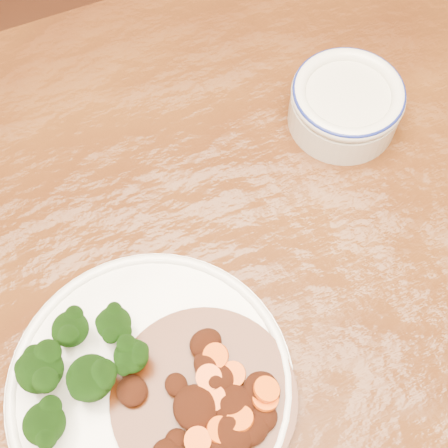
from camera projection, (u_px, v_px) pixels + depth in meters
ground at (226, 398)px, 1.38m from camera, size 4.00×4.00×0.00m
dining_table at (227, 292)px, 0.78m from camera, size 1.61×1.09×0.75m
dinner_plate at (150, 387)px, 0.64m from camera, size 0.29×0.29×0.02m
broccoli_florets at (76, 368)px, 0.61m from camera, size 0.14×0.11×0.05m
mince_stew at (211, 407)px, 0.61m from camera, size 0.19×0.19×0.03m
dip_bowl at (346, 103)px, 0.77m from camera, size 0.14×0.14×0.06m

